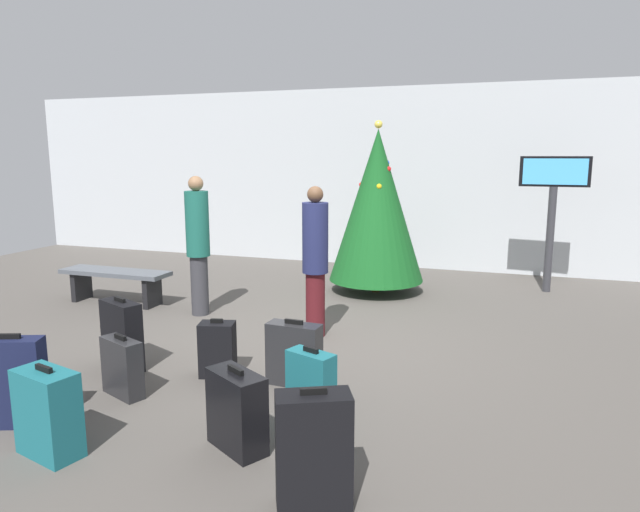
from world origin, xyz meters
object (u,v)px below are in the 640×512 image
Objects in this scene: waiting_bench at (115,278)px; suitcase_8 at (218,349)px; holiday_tree at (377,206)px; suitcase_3 at (311,385)px; suitcase_0 at (48,413)px; suitcase_1 at (237,411)px; flight_info_kiosk at (553,197)px; traveller_1 at (315,258)px; traveller_0 at (198,242)px; suitcase_2 at (122,367)px; suitcase_6 at (14,382)px; suitcase_7 at (314,451)px; suitcase_5 at (294,354)px; suitcase_4 at (122,335)px.

waiting_bench is 2.87× the size of suitcase_8.
holiday_tree reaches higher than suitcase_3.
suitcase_0 is 1.07× the size of suitcase_1.
flight_info_kiosk is 4.23m from traveller_1.
suitcase_2 is at bearing -74.34° from traveller_0.
suitcase_6 is at bearing -157.87° from suitcase_3.
suitcase_7 is 1.34× the size of suitcase_8.
holiday_tree is 3.97m from waiting_bench.
suitcase_8 reaches higher than waiting_bench.
suitcase_5 is 0.82× the size of suitcase_7.
flight_info_kiosk is 2.74× the size of suitcase_7.
suitcase_2 is 0.89× the size of suitcase_5.
suitcase_8 is (-3.18, -4.68, -1.21)m from flight_info_kiosk.
waiting_bench is 2.17× the size of suitcase_6.
flight_info_kiosk is 6.46m from suitcase_4.
suitcase_6 reaches higher than suitcase_3.
suitcase_7 is 2.26m from suitcase_8.
flight_info_kiosk is at bearing 68.74° from suitcase_3.
suitcase_0 is 1.32m from suitcase_1.
suitcase_5 is 0.78m from suitcase_8.
suitcase_0 is 1.07× the size of suitcase_5.
waiting_bench is 4.58m from suitcase_3.
suitcase_6 reaches higher than suitcase_1.
suitcase_1 is (2.08, -2.98, -0.69)m from traveller_0.
waiting_bench is 0.89× the size of traveller_0.
suitcase_8 is at bearing 7.97° from suitcase_4.
suitcase_6 is 0.99× the size of suitcase_7.
suitcase_7 is at bearing -4.94° from suitcase_6.
waiting_bench is 4.27m from suitcase_0.
holiday_tree is at bearing 72.38° from suitcase_6.
waiting_bench is 2.15× the size of suitcase_7.
suitcase_7 is at bearing 1.27° from suitcase_0.
flight_info_kiosk is 6.59m from waiting_bench.
suitcase_0 is (-3.59, -6.35, -1.16)m from flight_info_kiosk.
holiday_tree reaches higher than traveller_1.
suitcase_4 is 0.96× the size of suitcase_7.
suitcase_1 is 0.72m from suitcase_3.
suitcase_3 is at bearing 36.13° from suitcase_0.
waiting_bench is 2.63× the size of suitcase_1.
holiday_tree is 3.47× the size of suitcase_6.
suitcase_3 is 0.95× the size of suitcase_5.
flight_info_kiosk is at bearing 50.11° from traveller_1.
traveller_1 is 2.20m from suitcase_3.
suitcase_0 is at bearing -103.81° from suitcase_8.
flight_info_kiosk reaches higher than suitcase_7.
flight_info_kiosk is at bearing 75.60° from suitcase_7.
traveller_1 is at bearing -129.89° from flight_info_kiosk.
suitcase_8 is at bearing 49.58° from suitcase_2.
flight_info_kiosk is 3.34× the size of suitcase_5.
suitcase_7 is (0.90, -5.43, -0.98)m from holiday_tree.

